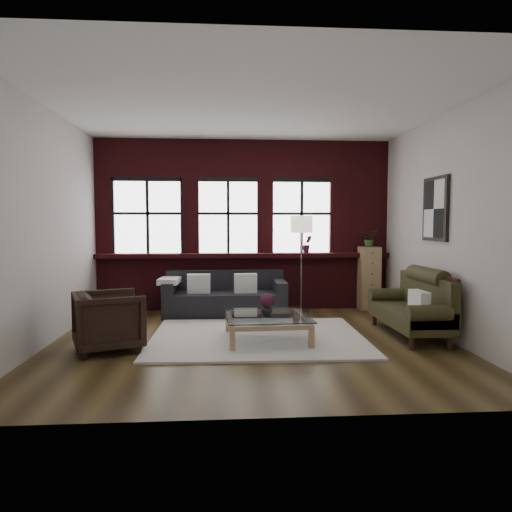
{
  "coord_description": "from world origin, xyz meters",
  "views": [
    {
      "loc": [
        -0.37,
        -6.21,
        1.64
      ],
      "look_at": [
        0.1,
        0.6,
        1.15
      ],
      "focal_mm": 32.0,
      "sensor_mm": 36.0,
      "label": 1
    }
  ],
  "objects": [
    {
      "name": "pillow_b",
      "position": [
        -0.0,
        1.8,
        0.58
      ],
      "size": [
        0.41,
        0.17,
        0.34
      ],
      "primitive_type": "cube",
      "rotation": [
        0.0,
        0.0,
        0.08
      ],
      "color": "white",
      "rests_on": "dark_sofa"
    },
    {
      "name": "brick_backwall",
      "position": [
        0.0,
        2.44,
        1.6
      ],
      "size": [
        5.5,
        0.12,
        3.2
      ],
      "primitive_type": null,
      "color": "#4D1217",
      "rests_on": "floor"
    },
    {
      "name": "sill_ledge",
      "position": [
        0.0,
        2.35,
        1.04
      ],
      "size": [
        5.5,
        0.3,
        0.08
      ],
      "primitive_type": "cube",
      "color": "#4D1217",
      "rests_on": "brick_backwall"
    },
    {
      "name": "window_mid",
      "position": [
        -0.3,
        2.45,
        1.75
      ],
      "size": [
        1.38,
        0.1,
        1.5
      ],
      "primitive_type": null,
      "color": "black",
      "rests_on": "brick_backwall"
    },
    {
      "name": "vase",
      "position": [
        0.21,
        0.01,
        0.45
      ],
      "size": [
        0.2,
        0.2,
        0.16
      ],
      "primitive_type": "imported",
      "rotation": [
        0.0,
        0.0,
        -0.34
      ],
      "color": "#B2B2B2",
      "rests_on": "coffee_table"
    },
    {
      "name": "flowers",
      "position": [
        0.21,
        0.01,
        0.57
      ],
      "size": [
        0.2,
        0.2,
        0.2
      ],
      "primitive_type": "sphere",
      "color": "#4F1B35",
      "rests_on": "vase"
    },
    {
      "name": "window_right",
      "position": [
        1.1,
        2.45,
        1.75
      ],
      "size": [
        1.38,
        0.1,
        1.5
      ],
      "primitive_type": null,
      "color": "black",
      "rests_on": "brick_backwall"
    },
    {
      "name": "wall_poster",
      "position": [
        2.72,
        0.3,
        1.85
      ],
      "size": [
        0.05,
        0.74,
        0.94
      ],
      "primitive_type": null,
      "color": "black",
      "rests_on": "wall_right"
    },
    {
      "name": "shag_rug",
      "position": [
        0.09,
        0.18,
        0.02
      ],
      "size": [
        3.05,
        2.42,
        0.03
      ],
      "primitive_type": "cube",
      "rotation": [
        0.0,
        0.0,
        -0.02
      ],
      "color": "beige",
      "rests_on": "floor"
    },
    {
      "name": "armchair",
      "position": [
        -1.87,
        -0.28,
        0.38
      ],
      "size": [
        1.08,
        1.07,
        0.77
      ],
      "primitive_type": "imported",
      "rotation": [
        0.0,
        0.0,
        1.95
      ],
      "color": "black",
      "rests_on": "floor"
    },
    {
      "name": "coffee_table",
      "position": [
        0.21,
        0.01,
        0.18
      ],
      "size": [
        1.19,
        1.19,
        0.38
      ],
      "primitive_type": null,
      "rotation": [
        0.0,
        0.0,
        0.05
      ],
      "color": "tan",
      "rests_on": "shag_rug"
    },
    {
      "name": "pillow_settee",
      "position": [
        2.22,
        -0.35,
        0.57
      ],
      "size": [
        0.16,
        0.39,
        0.34
      ],
      "primitive_type": "cube",
      "rotation": [
        0.0,
        0.0,
        0.05
      ],
      "color": "white",
      "rests_on": "vintage_settee"
    },
    {
      "name": "wall_right",
      "position": [
        2.75,
        0.0,
        1.6
      ],
      "size": [
        0.0,
        5.0,
        5.0
      ],
      "primitive_type": "plane",
      "rotation": [
        1.57,
        0.0,
        -1.57
      ],
      "color": "beige",
      "rests_on": "ground"
    },
    {
      "name": "window_left",
      "position": [
        -1.8,
        2.45,
        1.75
      ],
      "size": [
        1.38,
        0.1,
        1.5
      ],
      "primitive_type": null,
      "color": "black",
      "rests_on": "brick_backwall"
    },
    {
      "name": "wall_back",
      "position": [
        0.0,
        2.5,
        1.6
      ],
      "size": [
        5.5,
        0.0,
        5.5
      ],
      "primitive_type": "plane",
      "rotation": [
        1.57,
        0.0,
        0.0
      ],
      "color": "beige",
      "rests_on": "ground"
    },
    {
      "name": "wall_left",
      "position": [
        -2.75,
        0.0,
        1.6
      ],
      "size": [
        0.0,
        5.0,
        5.0
      ],
      "primitive_type": "plane",
      "rotation": [
        1.57,
        0.0,
        1.57
      ],
      "color": "beige",
      "rests_on": "ground"
    },
    {
      "name": "dark_sofa",
      "position": [
        -0.36,
        1.9,
        0.39
      ],
      "size": [
        2.16,
        0.87,
        0.78
      ],
      "primitive_type": null,
      "color": "black",
      "rests_on": "floor"
    },
    {
      "name": "potted_plant_top",
      "position": [
        2.36,
        2.23,
        1.35
      ],
      "size": [
        0.3,
        0.27,
        0.31
      ],
      "primitive_type": "imported",
      "rotation": [
        0.0,
        0.0,
        0.1
      ],
      "color": "#2D5923",
      "rests_on": "drawer_chest"
    },
    {
      "name": "sill_plant",
      "position": [
        1.19,
        2.32,
        1.25
      ],
      "size": [
        0.21,
        0.19,
        0.34
      ],
      "primitive_type": "imported",
      "rotation": [
        0.0,
        0.0,
        0.23
      ],
      "color": "#4F1B35",
      "rests_on": "sill_ledge"
    },
    {
      "name": "ceiling",
      "position": [
        0.0,
        0.0,
        3.2
      ],
      "size": [
        5.5,
        5.5,
        0.0
      ],
      "primitive_type": "plane",
      "rotation": [
        3.14,
        0.0,
        0.0
      ],
      "color": "white",
      "rests_on": "ground"
    },
    {
      "name": "floor",
      "position": [
        0.0,
        0.0,
        0.0
      ],
      "size": [
        5.5,
        5.5,
        0.0
      ],
      "primitive_type": "plane",
      "color": "#3C2D16",
      "rests_on": "ground"
    },
    {
      "name": "floor_lamp",
      "position": [
        1.03,
        2.02,
        0.96
      ],
      "size": [
        0.4,
        0.4,
        1.92
      ],
      "primitive_type": null,
      "color": "#A5A5A8",
      "rests_on": "floor"
    },
    {
      "name": "drawer_chest",
      "position": [
        2.36,
        2.23,
        0.6
      ],
      "size": [
        0.37,
        0.37,
        1.2
      ],
      "primitive_type": "cube",
      "color": "tan",
      "rests_on": "floor"
    },
    {
      "name": "pillow_a",
      "position": [
        -0.83,
        1.8,
        0.58
      ],
      "size": [
        0.4,
        0.15,
        0.34
      ],
      "primitive_type": "cube",
      "rotation": [
        0.0,
        0.0,
        -0.01
      ],
      "color": "white",
      "rests_on": "dark_sofa"
    },
    {
      "name": "vintage_settee",
      "position": [
        2.3,
        0.17,
        0.46
      ],
      "size": [
        0.76,
        1.72,
        0.92
      ],
      "primitive_type": null,
      "color": "#2F2C15",
      "rests_on": "floor"
    },
    {
      "name": "wall_front",
      "position": [
        0.0,
        -2.5,
        1.6
      ],
      "size": [
        5.5,
        0.0,
        5.5
      ],
      "primitive_type": "plane",
      "rotation": [
        -1.57,
        0.0,
        0.0
      ],
      "color": "beige",
      "rests_on": "ground"
    }
  ]
}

